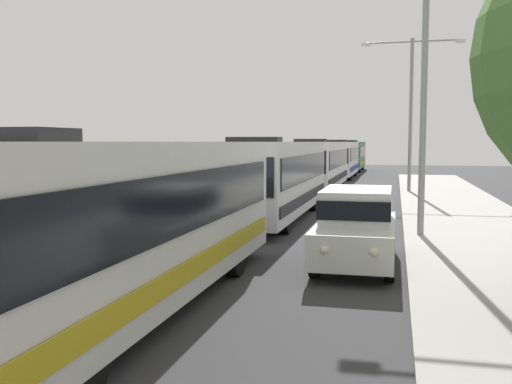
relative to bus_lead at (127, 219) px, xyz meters
name	(u,v)px	position (x,y,z in m)	size (l,w,h in m)	color
bus_lead	(127,219)	(0.00, 0.00, 0.00)	(2.58, 11.33, 3.21)	silver
bus_second_in_line	(275,177)	(0.00, 12.75, 0.00)	(2.58, 11.26, 3.21)	silver
bus_middle	(319,164)	(0.00, 25.92, 0.00)	(2.58, 11.82, 3.21)	silver
bus_fourth_in_line	(340,158)	(0.00, 39.46, 0.00)	(2.58, 10.45, 3.21)	silver
bus_rear	(351,155)	(0.00, 51.51, 0.00)	(2.58, 10.52, 3.21)	#33724C
white_suv	(357,224)	(3.70, 4.89, -0.66)	(1.86, 4.65, 1.90)	white
box_truck_oncoming	(327,153)	(-3.30, 58.75, 0.01)	(2.35, 7.06, 3.15)	maroon
streetlamp_mid	(424,67)	(5.40, 9.25, 3.63)	(5.45, 0.28, 8.53)	gray
streetlamp_far	(411,99)	(5.40, 25.65, 3.83)	(5.78, 0.28, 8.87)	gray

